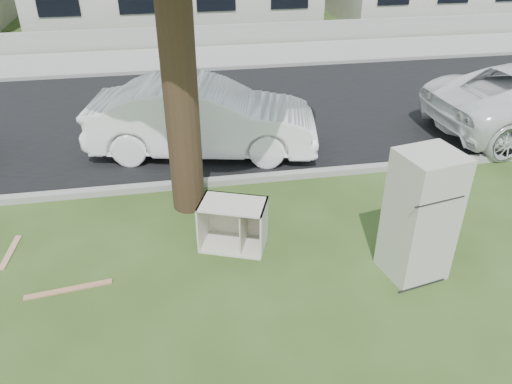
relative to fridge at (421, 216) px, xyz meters
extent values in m
plane|color=#2C3F16|center=(-2.60, 0.50, -0.93)|extent=(120.00, 120.00, 0.00)
cube|color=black|center=(-2.60, 6.50, -0.92)|extent=(120.00, 7.00, 0.01)
cube|color=gray|center=(-2.60, 2.95, -0.93)|extent=(120.00, 0.18, 0.12)
cube|color=gray|center=(-2.60, 10.05, -0.93)|extent=(120.00, 0.18, 0.12)
cube|color=gray|center=(-2.60, 11.50, -0.92)|extent=(120.00, 2.80, 0.01)
cube|color=gray|center=(-2.60, 13.10, -0.58)|extent=(120.00, 0.15, 0.70)
cylinder|color=black|center=(-3.00, 2.30, 1.67)|extent=(0.54, 0.54, 5.20)
cube|color=silver|center=(0.00, 0.00, 0.00)|extent=(0.89, 0.84, 1.85)
cube|color=silver|center=(-2.40, 1.04, -0.55)|extent=(1.12, 0.91, 0.75)
cube|color=#AF7554|center=(-4.75, 0.41, -0.91)|extent=(1.15, 0.24, 0.02)
cube|color=tan|center=(-5.73, 1.43, -0.91)|extent=(0.16, 0.84, 0.02)
imported|color=white|center=(-2.55, 4.40, -0.17)|extent=(4.82, 2.48, 1.51)
camera|label=1|loc=(-3.15, -5.10, 3.67)|focal=35.00mm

